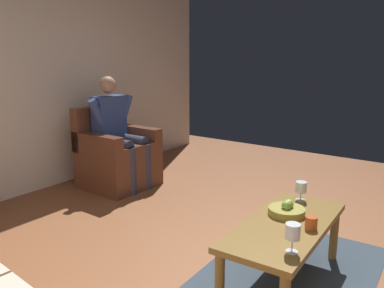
% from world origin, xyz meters
% --- Properties ---
extents(ground_plane, '(6.96, 6.96, 0.00)m').
position_xyz_m(ground_plane, '(0.00, 0.00, 0.00)').
color(ground_plane, brown).
extents(wall_back, '(5.76, 0.06, 2.73)m').
position_xyz_m(wall_back, '(0.00, -2.93, 1.36)').
color(wall_back, silver).
rests_on(wall_back, ground).
extents(rug, '(1.87, 1.16, 0.01)m').
position_xyz_m(rug, '(0.21, 0.14, 0.00)').
color(rug, '#35424D').
rests_on(rug, ground).
extents(armchair, '(0.76, 0.74, 0.94)m').
position_xyz_m(armchair, '(-0.57, -2.28, 0.34)').
color(armchair, brown).
rests_on(armchair, ground).
extents(person_seated, '(0.65, 0.61, 1.29)m').
position_xyz_m(person_seated, '(-0.57, -2.25, 0.69)').
color(person_seated, navy).
rests_on(person_seated, ground).
extents(coffee_table, '(1.15, 0.54, 0.44)m').
position_xyz_m(coffee_table, '(0.21, 0.14, 0.37)').
color(coffee_table, brown).
rests_on(coffee_table, ground).
extents(wine_glass_near, '(0.09, 0.09, 0.17)m').
position_xyz_m(wine_glass_near, '(0.56, 0.32, 0.56)').
color(wine_glass_near, silver).
rests_on(wine_glass_near, coffee_table).
extents(wine_glass_far, '(0.08, 0.08, 0.15)m').
position_xyz_m(wine_glass_far, '(-0.25, 0.07, 0.54)').
color(wine_glass_far, silver).
rests_on(wine_glass_far, coffee_table).
extents(fruit_bowl, '(0.25, 0.25, 0.11)m').
position_xyz_m(fruit_bowl, '(0.08, 0.09, 0.47)').
color(fruit_bowl, olive).
rests_on(fruit_bowl, coffee_table).
extents(candle_jar, '(0.08, 0.08, 0.08)m').
position_xyz_m(candle_jar, '(0.20, 0.31, 0.48)').
color(candle_jar, '#B24C1F').
rests_on(candle_jar, coffee_table).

